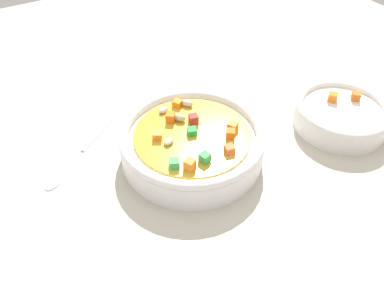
{
  "coord_description": "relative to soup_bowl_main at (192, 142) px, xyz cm",
  "views": [
    {
      "loc": [
        -34.24,
        20.8,
        39.3
      ],
      "look_at": [
        0.0,
        0.0,
        2.34
      ],
      "focal_mm": 35.37,
      "sensor_mm": 36.0,
      "label": 1
    }
  ],
  "objects": [
    {
      "name": "side_bowl_small",
      "position": [
        -6.22,
        -23.87,
        -0.56
      ],
      "size": [
        14.61,
        14.61,
        4.56
      ],
      "color": "white",
      "rests_on": "ground_plane"
    },
    {
      "name": "soup_bowl_main",
      "position": [
        0.0,
        0.0,
        0.0
      ],
      "size": [
        20.8,
        20.8,
        5.76
      ],
      "color": "white",
      "rests_on": "ground_plane"
    },
    {
      "name": "spoon",
      "position": [
        8.68,
        14.41,
        -2.28
      ],
      "size": [
        13.22,
        17.75,
        0.9
      ],
      "rotation": [
        0.0,
        0.0,
        2.19
      ],
      "color": "silver",
      "rests_on": "ground_plane"
    },
    {
      "name": "ground_plane",
      "position": [
        -0.0,
        -0.0,
        -3.68
      ],
      "size": [
        140.0,
        140.0,
        2.0
      ],
      "primitive_type": "cube",
      "color": "#BAB2A0"
    }
  ]
}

